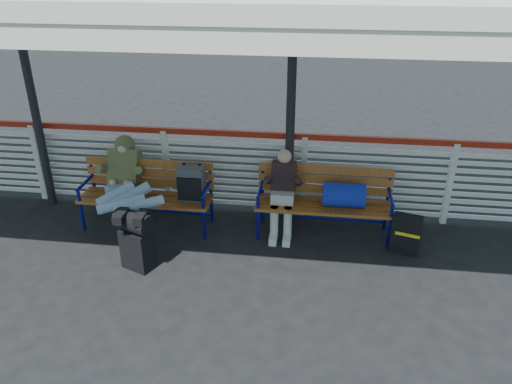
# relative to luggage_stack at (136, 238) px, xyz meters

# --- Properties ---
(ground) EXTENTS (60.00, 60.00, 0.00)m
(ground) POSITION_rel_luggage_stack_xyz_m (-0.09, -0.27, -0.42)
(ground) COLOR black
(ground) RESTS_ON ground
(fence) EXTENTS (12.08, 0.08, 1.24)m
(fence) POSITION_rel_luggage_stack_xyz_m (-0.09, 1.63, 0.24)
(fence) COLOR silver
(fence) RESTS_ON ground
(luggage_stack) EXTENTS (0.53, 0.42, 0.77)m
(luggage_stack) POSITION_rel_luggage_stack_xyz_m (0.00, 0.00, 0.00)
(luggage_stack) COLOR black
(luggage_stack) RESTS_ON ground
(bench_left) EXTENTS (1.80, 0.56, 0.94)m
(bench_left) POSITION_rel_luggage_stack_xyz_m (0.02, 1.03, 0.18)
(bench_left) COLOR #A2671F
(bench_left) RESTS_ON ground
(bench_right) EXTENTS (1.80, 0.56, 0.92)m
(bench_right) POSITION_rel_luggage_stack_xyz_m (2.32, 1.11, 0.17)
(bench_right) COLOR #A2671F
(bench_right) RESTS_ON ground
(traveler_man) EXTENTS (0.94, 1.64, 0.77)m
(traveler_man) POSITION_rel_luggage_stack_xyz_m (-0.35, 0.69, 0.27)
(traveler_man) COLOR #9AB4CF
(traveler_man) RESTS_ON ground
(companion_person) EXTENTS (0.32, 0.66, 1.15)m
(companion_person) POSITION_rel_luggage_stack_xyz_m (1.66, 1.10, 0.18)
(companion_person) COLOR beige
(companion_person) RESTS_ON ground
(suitcase_side) EXTENTS (0.40, 0.31, 0.50)m
(suitcase_side) POSITION_rel_luggage_stack_xyz_m (3.26, 0.80, -0.17)
(suitcase_side) COLOR black
(suitcase_side) RESTS_ON ground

